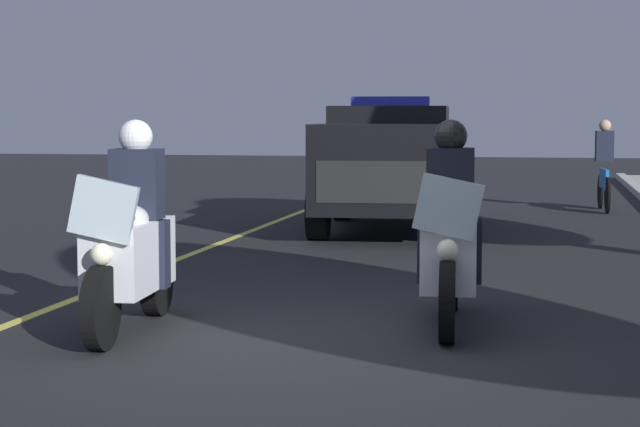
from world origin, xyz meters
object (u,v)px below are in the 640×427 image
Objects in this scene: police_motorcycle_lead_left at (131,246)px; cyclist_background at (604,165)px; police_suv at (390,161)px; police_motorcycle_lead_right at (449,242)px.

police_motorcycle_lead_left is 1.22× the size of cyclist_background.
police_motorcycle_lead_left is at bearing -6.19° from police_suv.
police_suv is at bearing -39.04° from cyclist_background.
police_suv is 5.41m from cyclist_background.
police_motorcycle_lead_right is 0.43× the size of police_suv.
police_suv is 2.85× the size of cyclist_background.
police_motorcycle_lead_right is at bearing 11.57° from police_suv.
police_suv is (-8.52, 0.92, 0.37)m from police_motorcycle_lead_left.
cyclist_background is (-4.20, 3.41, -0.22)m from police_suv.
police_motorcycle_lead_left is 2.63m from police_motorcycle_lead_right.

